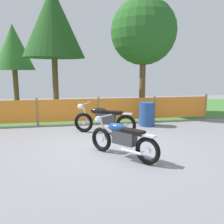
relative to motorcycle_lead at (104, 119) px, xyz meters
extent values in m
cube|color=gray|center=(0.01, -1.31, -0.49)|extent=(24.00, 24.00, 0.02)
cube|color=#427A33|center=(0.01, 4.76, -0.48)|extent=(24.00, 6.38, 0.01)
cylinder|color=#997547|center=(-2.28, 1.57, 0.04)|extent=(0.08, 0.08, 1.05)
cylinder|color=#997547|center=(0.01, 1.57, 0.04)|extent=(0.08, 0.08, 1.05)
cylinder|color=#997547|center=(2.29, 1.57, 0.04)|extent=(0.08, 0.08, 1.05)
cylinder|color=#997547|center=(4.58, 1.57, 0.04)|extent=(0.08, 0.08, 1.05)
cube|color=orange|center=(-3.42, 1.57, 0.06)|extent=(2.21, 0.02, 0.85)
cube|color=orange|center=(-1.14, 1.57, 0.06)|extent=(2.21, 0.02, 0.85)
cube|color=orange|center=(1.15, 1.57, 0.06)|extent=(2.21, 0.02, 0.85)
cube|color=orange|center=(3.44, 1.57, 0.06)|extent=(2.21, 0.02, 0.85)
cylinder|color=brown|center=(-4.05, 6.59, 0.56)|extent=(0.28, 0.28, 2.08)
cone|color=#33702D|center=(-4.05, 6.59, 2.84)|extent=(2.22, 2.22, 2.47)
cylinder|color=brown|center=(-1.75, 4.52, 0.84)|extent=(0.28, 0.28, 2.65)
cone|color=#23511E|center=(-1.75, 4.52, 3.81)|extent=(2.95, 2.95, 3.28)
cylinder|color=brown|center=(2.29, 3.22, 0.89)|extent=(0.28, 0.28, 2.74)
sphere|color=#286023|center=(2.29, 3.22, 3.30)|extent=(2.98, 2.98, 2.98)
torus|color=black|center=(-0.64, 0.30, -0.15)|extent=(0.64, 0.38, 0.66)
cylinder|color=silver|center=(-0.64, 0.30, -0.15)|extent=(0.16, 0.12, 0.14)
torus|color=black|center=(0.66, -0.31, -0.15)|extent=(0.64, 0.38, 0.66)
cylinder|color=silver|center=(0.66, -0.31, -0.15)|extent=(0.16, 0.12, 0.14)
cube|color=#38383D|center=(0.06, -0.03, 0.03)|extent=(0.66, 0.48, 0.33)
ellipsoid|color=black|center=(-0.15, 0.07, 0.26)|extent=(0.59, 0.45, 0.23)
cube|color=black|center=(0.29, -0.13, 0.23)|extent=(0.62, 0.45, 0.10)
cube|color=silver|center=(0.66, -0.31, 0.21)|extent=(0.40, 0.31, 0.04)
cylinder|color=silver|center=(-0.58, 0.28, 0.15)|extent=(0.24, 0.15, 0.58)
sphere|color=white|center=(-0.73, 0.35, 0.38)|extent=(0.25, 0.25, 0.18)
cylinder|color=silver|center=(-0.54, 0.26, 0.49)|extent=(0.29, 0.57, 0.03)
cylinder|color=silver|center=(0.28, -0.29, -0.22)|extent=(0.54, 0.31, 0.07)
torus|color=black|center=(-0.30, -1.67, -0.17)|extent=(0.48, 0.54, 0.62)
cylinder|color=silver|center=(-0.30, -1.67, -0.17)|extent=(0.13, 0.14, 0.13)
torus|color=black|center=(0.57, -2.70, -0.17)|extent=(0.48, 0.54, 0.62)
cylinder|color=silver|center=(0.57, -2.70, -0.17)|extent=(0.13, 0.14, 0.13)
cube|color=#38383D|center=(0.16, -2.22, 0.00)|extent=(0.55, 0.59, 0.31)
ellipsoid|color=navy|center=(0.02, -2.05, 0.21)|extent=(0.50, 0.53, 0.21)
cube|color=black|center=(0.32, -2.40, 0.18)|extent=(0.51, 0.55, 0.10)
cube|color=silver|center=(0.57, -2.70, 0.16)|extent=(0.34, 0.36, 0.04)
cylinder|color=silver|center=(-0.27, -1.72, 0.11)|extent=(0.19, 0.21, 0.55)
sphere|color=white|center=(-0.37, -1.60, 0.33)|extent=(0.24, 0.24, 0.17)
cylinder|color=silver|center=(-0.24, -1.75, 0.43)|extent=(0.46, 0.40, 0.03)
cylinder|color=silver|center=(0.25, -2.53, -0.23)|extent=(0.40, 0.45, 0.07)
cylinder|color=navy|center=(1.74, 0.84, -0.04)|extent=(0.58, 0.58, 0.88)
camera|label=1|loc=(-1.04, -7.32, 1.53)|focal=37.36mm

